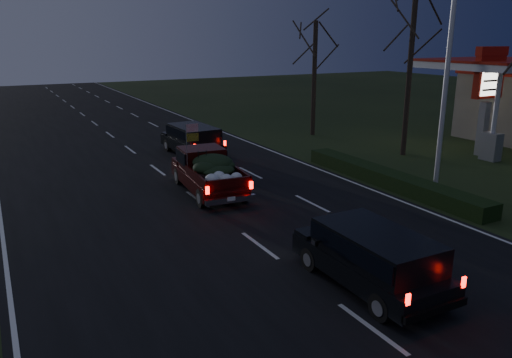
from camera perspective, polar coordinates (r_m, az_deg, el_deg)
name	(u,v)px	position (r m, az deg, el deg)	size (l,w,h in m)	color
ground	(260,246)	(15.04, 0.41, -7.65)	(120.00, 120.00, 0.00)	black
road_asphalt	(260,246)	(15.04, 0.41, -7.62)	(14.00, 120.00, 0.02)	black
hedge_row	(388,179)	(21.64, 14.90, 0.05)	(1.00, 10.00, 0.60)	black
light_pole	(449,51)	(21.42, 21.20, 13.45)	(0.50, 0.90, 9.16)	silver
gas_price_pylon	(488,83)	(28.43, 25.02, 9.91)	(2.00, 0.41, 5.57)	gray
gas_canopy	(498,69)	(30.60, 25.95, 11.22)	(7.10, 6.10, 4.88)	silver
bare_tree_mid	(413,30)	(27.02, 17.50, 15.91)	(3.60, 3.60, 8.50)	black
bare_tree_far	(315,51)	(31.78, 6.76, 14.37)	(3.60, 3.60, 7.00)	black
pickup_truck	(208,169)	(19.96, -5.52, 1.10)	(2.23, 4.92, 2.51)	#360807
lead_suv	(193,137)	(26.49, -7.24, 4.77)	(2.05, 4.49, 1.27)	black
rear_suv	(373,253)	(12.61, 13.25, -8.27)	(2.00, 4.32, 1.24)	black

